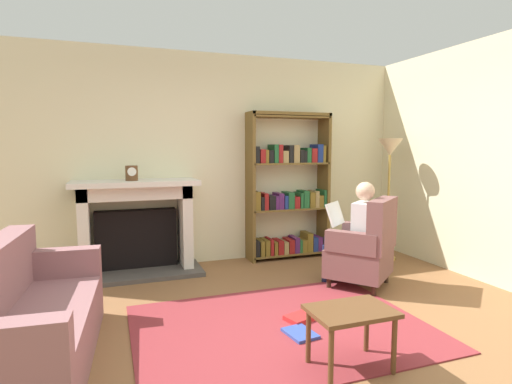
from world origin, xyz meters
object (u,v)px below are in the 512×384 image
(armchair_reading, at_px, (365,248))
(side_table, at_px, (351,318))
(sofa_floral, at_px, (26,323))
(fireplace, at_px, (136,224))
(mantel_clock, at_px, (132,173))
(bookshelf, at_px, (288,190))
(floor_lamp, at_px, (390,158))
(seated_reader, at_px, (355,229))

(armchair_reading, bearing_deg, side_table, 13.24)
(sofa_floral, bearing_deg, fireplace, -18.88)
(sofa_floral, bearing_deg, armchair_reading, -74.12)
(mantel_clock, bearing_deg, sofa_floral, -113.27)
(sofa_floral, height_order, side_table, sofa_floral)
(bookshelf, relative_size, armchair_reading, 2.02)
(fireplace, height_order, mantel_clock, mantel_clock)
(sofa_floral, relative_size, side_table, 3.12)
(mantel_clock, xyz_separation_m, armchair_reading, (2.32, -1.25, -0.79))
(fireplace, xyz_separation_m, floor_lamp, (3.21, -0.51, 0.78))
(floor_lamp, bearing_deg, mantel_clock, 172.79)
(side_table, xyz_separation_m, floor_lamp, (2.00, 2.23, 1.01))
(seated_reader, relative_size, sofa_floral, 0.65)
(floor_lamp, bearing_deg, bookshelf, 155.69)
(bookshelf, distance_m, sofa_floral, 3.55)
(armchair_reading, distance_m, seated_reader, 0.23)
(armchair_reading, height_order, sofa_floral, armchair_reading)
(fireplace, bearing_deg, sofa_floral, -113.23)
(armchair_reading, bearing_deg, fireplace, -69.77)
(armchair_reading, distance_m, sofa_floral, 3.20)
(side_table, bearing_deg, sofa_floral, 160.00)
(bookshelf, bearing_deg, sofa_floral, -144.62)
(sofa_floral, bearing_deg, floor_lamp, -65.67)
(sofa_floral, bearing_deg, side_table, -105.65)
(bookshelf, distance_m, floor_lamp, 1.40)
(fireplace, xyz_separation_m, mantel_clock, (-0.04, -0.10, 0.62))
(armchair_reading, height_order, side_table, armchair_reading)
(mantel_clock, bearing_deg, seated_reader, -27.22)
(bookshelf, xyz_separation_m, armchair_reading, (0.29, -1.38, -0.51))
(sofa_floral, bearing_deg, bookshelf, -50.27)
(mantel_clock, bearing_deg, side_table, -64.61)
(bookshelf, bearing_deg, mantel_clock, -176.18)
(fireplace, distance_m, seated_reader, 2.54)
(bookshelf, relative_size, side_table, 3.51)
(seated_reader, height_order, side_table, seated_reader)
(fireplace, xyz_separation_m, armchair_reading, (2.28, -1.35, -0.17))
(fireplace, xyz_separation_m, side_table, (1.21, -2.74, -0.23))
(fireplace, bearing_deg, mantel_clock, -112.35)
(mantel_clock, relative_size, bookshelf, 0.09)
(armchair_reading, relative_size, sofa_floral, 0.55)
(bookshelf, bearing_deg, floor_lamp, -24.31)
(bookshelf, height_order, floor_lamp, bookshelf)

